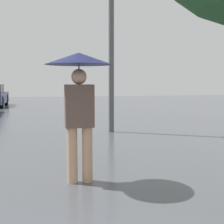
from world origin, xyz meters
name	(u,v)px	position (x,y,z in m)	size (l,w,h in m)	color
pedestrian	(79,84)	(0.36, 3.50, 1.44)	(0.97, 0.97, 1.88)	tan
street_lamp	(111,30)	(1.80, 7.89, 2.94)	(0.33, 0.33, 4.94)	#515456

